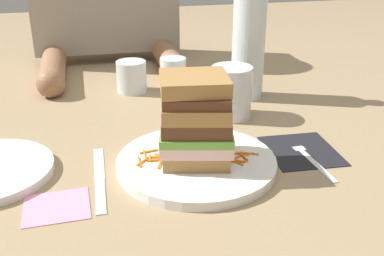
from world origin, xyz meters
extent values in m
plane|color=#9E8460|center=(0.00, 0.00, 0.00)|extent=(3.00, 3.00, 0.00)
cylinder|color=white|center=(-0.02, -0.01, 0.01)|extent=(0.25, 0.25, 0.02)
cube|color=#A87A42|center=(-0.02, -0.01, 0.03)|extent=(0.12, 0.12, 0.02)
cube|color=beige|center=(-0.02, -0.01, 0.05)|extent=(0.13, 0.12, 0.02)
cube|color=#6BA83D|center=(-0.02, -0.01, 0.06)|extent=(0.13, 0.12, 0.01)
cube|color=#56331E|center=(-0.02, -0.01, 0.08)|extent=(0.12, 0.11, 0.02)
cube|color=#A87A42|center=(-0.02, -0.01, 0.10)|extent=(0.12, 0.12, 0.02)
cube|color=#56331E|center=(-0.02, -0.01, 0.12)|extent=(0.12, 0.11, 0.02)
cube|color=#A87A42|center=(-0.02, 0.00, 0.14)|extent=(0.11, 0.11, 0.02)
cylinder|color=orange|center=(-0.10, 0.00, 0.02)|extent=(0.02, 0.02, 0.00)
cylinder|color=orange|center=(-0.08, 0.01, 0.02)|extent=(0.02, 0.01, 0.00)
cylinder|color=orange|center=(-0.09, 0.01, 0.02)|extent=(0.01, 0.02, 0.00)
cylinder|color=orange|center=(-0.11, 0.00, 0.02)|extent=(0.00, 0.03, 0.00)
cylinder|color=orange|center=(-0.09, 0.03, 0.02)|extent=(0.03, 0.01, 0.00)
cylinder|color=orange|center=(-0.08, -0.01, 0.02)|extent=(0.01, 0.03, 0.00)
cylinder|color=orange|center=(-0.08, 0.00, 0.02)|extent=(0.02, 0.01, 0.00)
cylinder|color=orange|center=(-0.09, 0.03, 0.02)|extent=(0.00, 0.03, 0.00)
cylinder|color=orange|center=(-0.06, 0.02, 0.02)|extent=(0.02, 0.02, 0.00)
cylinder|color=orange|center=(-0.07, 0.01, 0.02)|extent=(0.02, 0.02, 0.00)
cylinder|color=orange|center=(0.04, -0.03, 0.02)|extent=(0.03, 0.01, 0.00)
cylinder|color=orange|center=(0.04, -0.04, 0.02)|extent=(0.01, 0.02, 0.00)
cylinder|color=orange|center=(0.07, -0.01, 0.02)|extent=(0.03, 0.02, 0.00)
cylinder|color=orange|center=(0.05, -0.02, 0.02)|extent=(0.03, 0.02, 0.00)
cylinder|color=orange|center=(0.06, -0.02, 0.02)|extent=(0.01, 0.03, 0.00)
cylinder|color=orange|center=(0.07, -0.01, 0.02)|extent=(0.02, 0.01, 0.00)
cylinder|color=orange|center=(0.03, -0.03, 0.02)|extent=(0.02, 0.02, 0.00)
cylinder|color=orange|center=(0.03, -0.02, 0.02)|extent=(0.00, 0.02, 0.00)
cylinder|color=orange|center=(0.04, -0.01, 0.02)|extent=(0.03, 0.01, 0.00)
cube|color=black|center=(0.17, 0.01, 0.00)|extent=(0.12, 0.14, 0.00)
cube|color=silver|center=(0.17, -0.05, 0.00)|extent=(0.01, 0.11, 0.00)
cube|color=silver|center=(0.17, 0.02, 0.00)|extent=(0.02, 0.02, 0.00)
cylinder|color=silver|center=(0.18, 0.04, 0.00)|extent=(0.00, 0.04, 0.00)
cylinder|color=silver|center=(0.17, 0.04, 0.00)|extent=(0.00, 0.04, 0.00)
cylinder|color=silver|center=(0.17, 0.04, 0.00)|extent=(0.00, 0.04, 0.00)
cylinder|color=silver|center=(0.16, 0.04, 0.00)|extent=(0.00, 0.04, 0.00)
cube|color=silver|center=(-0.17, -0.06, 0.00)|extent=(0.02, 0.10, 0.00)
cube|color=silver|center=(-0.17, 0.04, 0.00)|extent=(0.02, 0.11, 0.00)
cylinder|color=white|center=(0.10, 0.18, 0.05)|extent=(0.08, 0.08, 0.10)
cylinder|color=orange|center=(0.10, 0.18, 0.04)|extent=(0.07, 0.07, 0.08)
cylinder|color=silver|center=(0.17, 0.29, 0.11)|extent=(0.07, 0.07, 0.22)
cylinder|color=silver|center=(-0.07, 0.38, 0.04)|extent=(0.07, 0.07, 0.07)
cylinder|color=silver|center=(0.02, 0.37, 0.04)|extent=(0.06, 0.06, 0.07)
cube|color=pink|center=(-0.23, -0.07, 0.00)|extent=(0.09, 0.08, 0.00)
cylinder|color=#936647|center=(-0.25, 0.50, 0.03)|extent=(0.06, 0.23, 0.06)
cylinder|color=#936647|center=(0.04, 0.50, 0.03)|extent=(0.06, 0.23, 0.06)
sphere|color=#936647|center=(-0.25, 0.38, 0.03)|extent=(0.06, 0.06, 0.06)
sphere|color=#936647|center=(0.04, 0.38, 0.03)|extent=(0.06, 0.06, 0.06)
camera|label=1|loc=(-0.17, -0.63, 0.36)|focal=43.29mm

